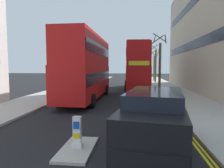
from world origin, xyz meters
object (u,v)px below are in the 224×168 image
at_px(double_decker_bus_away, 87,66).
at_px(taxi_minivan, 154,123).
at_px(keep_left_bollard, 77,133).
at_px(double_decker_bus_oncoming, 136,66).

xyz_separation_m(double_decker_bus_away, taxi_minivan, (4.83, -10.59, -1.96)).
relative_size(keep_left_bollard, double_decker_bus_away, 0.10).
height_order(keep_left_bollard, double_decker_bus_away, double_decker_bus_away).
bearing_deg(taxi_minivan, double_decker_bus_away, 114.50).
height_order(keep_left_bollard, double_decker_bus_oncoming, double_decker_bus_oncoming).
xyz_separation_m(keep_left_bollard, double_decker_bus_away, (-2.20, 10.58, 2.42)).
distance_m(keep_left_bollard, taxi_minivan, 2.67).
xyz_separation_m(double_decker_bus_away, double_decker_bus_oncoming, (4.38, 7.76, 0.00)).
distance_m(keep_left_bollard, double_decker_bus_away, 11.08).
height_order(double_decker_bus_away, double_decker_bus_oncoming, same).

